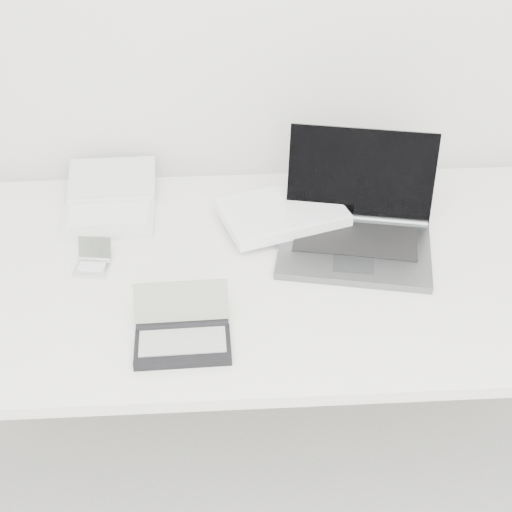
{
  "coord_description": "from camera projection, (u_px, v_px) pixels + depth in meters",
  "views": [
    {
      "loc": [
        -0.1,
        0.26,
        1.78
      ],
      "look_at": [
        -0.03,
        1.51,
        0.79
      ],
      "focal_mm": 50.0,
      "sensor_mm": 36.0,
      "label": 1
    }
  ],
  "objects": [
    {
      "name": "laptop_large",
      "position": [
        325.0,
        221.0,
        1.74
      ],
      "size": [
        0.54,
        0.43,
        0.24
      ],
      "rotation": [
        0.0,
        0.0,
        -0.2
      ],
      "color": "#5B5E60",
      "rests_on": "desk"
    },
    {
      "name": "palmtop_charcoal",
      "position": [
        182.0,
        335.0,
        1.46
      ],
      "size": [
        0.2,
        0.16,
        0.1
      ],
      "rotation": [
        0.0,
        0.0,
        0.03
      ],
      "color": "black",
      "rests_on": "desk"
    },
    {
      "name": "netbook_open_white",
      "position": [
        110.0,
        207.0,
        1.82
      ],
      "size": [
        0.23,
        0.3,
        0.06
      ],
      "rotation": [
        0.0,
        0.0,
        0.02
      ],
      "color": "silver",
      "rests_on": "desk"
    },
    {
      "name": "desk",
      "position": [
        268.0,
        280.0,
        1.69
      ],
      "size": [
        1.6,
        0.8,
        0.73
      ],
      "color": "white",
      "rests_on": "ground"
    },
    {
      "name": "pda_silver",
      "position": [
        93.0,
        263.0,
        1.65
      ],
      "size": [
        0.09,
        0.09,
        0.06
      ],
      "rotation": [
        0.0,
        0.0,
        -0.14
      ],
      "color": "silver",
      "rests_on": "desk"
    }
  ]
}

